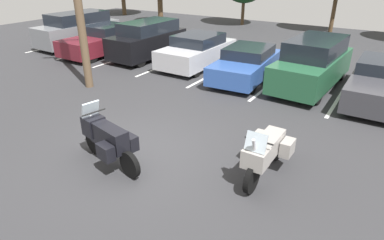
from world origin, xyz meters
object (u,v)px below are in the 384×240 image
at_px(car_maroon, 104,40).
at_px(car_green, 313,63).
at_px(car_black, 148,40).
at_px(car_charcoal, 381,82).
at_px(motorcycle_touring, 107,138).
at_px(motorcycle_second, 266,151).
at_px(car_silver, 197,51).
at_px(car_blue, 246,64).
at_px(car_grey, 78,29).

xyz_separation_m(car_maroon, car_green, (10.77, 0.49, 0.23)).
height_order(car_black, car_charcoal, car_black).
height_order(motorcycle_touring, motorcycle_second, motorcycle_touring).
height_order(motorcycle_touring, car_silver, car_silver).
bearing_deg(car_green, car_charcoal, -4.09).
relative_size(motorcycle_second, car_charcoal, 0.47).
xyz_separation_m(car_maroon, car_charcoal, (13.19, 0.32, -0.03)).
bearing_deg(car_blue, car_charcoal, 3.59).
relative_size(motorcycle_touring, car_silver, 0.49).
height_order(motorcycle_second, car_maroon, car_maroon).
bearing_deg(motorcycle_touring, car_silver, 107.23).
bearing_deg(car_silver, car_black, -178.62).
distance_m(motorcycle_touring, car_black, 9.97).
bearing_deg(motorcycle_touring, car_charcoal, 57.77).
bearing_deg(car_maroon, motorcycle_touring, -43.96).
bearing_deg(car_grey, car_maroon, -11.40).
distance_m(car_blue, car_green, 2.60).
bearing_deg(car_maroon, car_blue, 0.06).
distance_m(motorcycle_second, car_blue, 7.10).
bearing_deg(car_silver, car_blue, -12.04).
bearing_deg(car_maroon, car_charcoal, 1.39).
relative_size(motorcycle_second, car_grey, 0.45).
bearing_deg(car_blue, motorcycle_touring, -91.11).
distance_m(car_silver, car_green, 5.30).
xyz_separation_m(car_grey, car_green, (13.40, -0.04, -0.02)).
distance_m(motorcycle_touring, car_grey, 13.57).
xyz_separation_m(car_grey, car_silver, (8.11, 0.06, -0.23)).
height_order(car_blue, car_charcoal, car_charcoal).
height_order(motorcycle_second, car_blue, motorcycle_second).
bearing_deg(car_charcoal, car_grey, 179.23).
distance_m(motorcycle_second, car_maroon, 13.09).
bearing_deg(motorcycle_second, car_maroon, 151.17).
xyz_separation_m(car_silver, car_green, (5.29, -0.10, 0.21)).
bearing_deg(car_grey, car_blue, -2.76).
xyz_separation_m(motorcycle_second, car_green, (-0.70, 6.80, 0.27)).
relative_size(car_maroon, car_charcoal, 1.00).
distance_m(motorcycle_second, car_green, 6.84).
height_order(motorcycle_second, car_silver, car_silver).
relative_size(motorcycle_touring, car_charcoal, 0.45).
bearing_deg(car_charcoal, car_blue, -176.41).
relative_size(motorcycle_touring, car_maroon, 0.45).
xyz_separation_m(car_grey, car_maroon, (2.63, -0.53, -0.25)).
distance_m(car_silver, car_charcoal, 7.72).
bearing_deg(motorcycle_second, car_blue, 117.14).
bearing_deg(car_grey, car_charcoal, -0.77).
bearing_deg(car_maroon, car_black, 11.49).
relative_size(car_black, car_blue, 1.00).
xyz_separation_m(car_blue, car_charcoal, (4.96, 0.31, 0.02)).
bearing_deg(car_blue, car_grey, 177.24).
height_order(car_silver, car_blue, car_silver).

